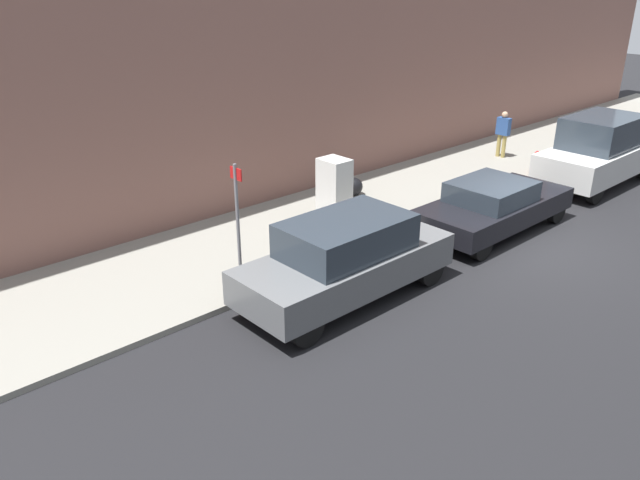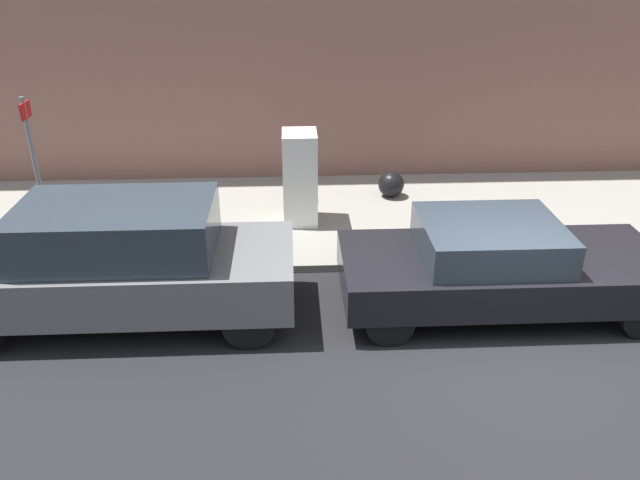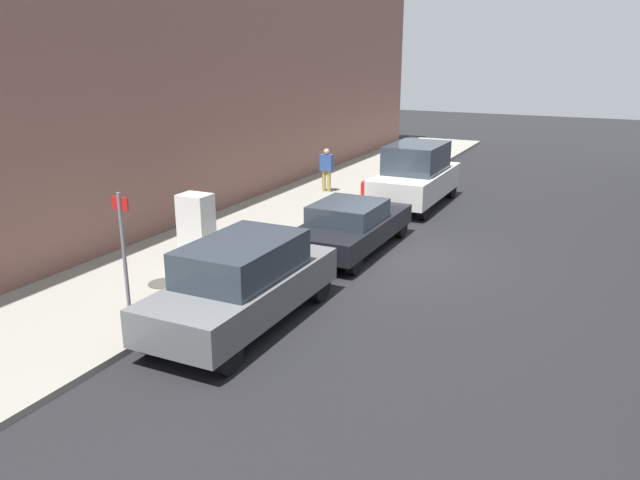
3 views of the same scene
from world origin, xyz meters
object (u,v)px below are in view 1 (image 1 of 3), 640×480
(fire_hydrant, at_px, (536,162))
(parked_suv_gray, at_px, (346,258))
(parked_van_white, at_px, (599,151))
(street_sign_post, at_px, (238,222))
(discarded_refrigerator, at_px, (334,191))
(pedestrian_walking_far, at_px, (503,131))
(parked_sedan_dark, at_px, (494,205))
(trash_bag, at_px, (354,186))

(fire_hydrant, xyz_separation_m, parked_suv_gray, (1.67, -10.40, 0.40))
(fire_hydrant, distance_m, parked_van_white, 1.89)
(street_sign_post, xyz_separation_m, fire_hydrant, (-0.15, 11.94, -1.15))
(discarded_refrigerator, relative_size, pedestrian_walking_far, 1.06)
(parked_sedan_dark, bearing_deg, discarded_refrigerator, -137.12)
(street_sign_post, xyz_separation_m, parked_suv_gray, (1.52, 1.54, -0.75))
(fire_hydrant, bearing_deg, parked_van_white, 21.33)
(discarded_refrigerator, relative_size, trash_bag, 3.24)
(fire_hydrant, bearing_deg, parked_sedan_dark, -71.73)
(trash_bag, relative_size, parked_suv_gray, 0.11)
(pedestrian_walking_far, bearing_deg, trash_bag, -40.52)
(parked_suv_gray, xyz_separation_m, parked_van_white, (-0.00, 11.06, 0.18))
(discarded_refrigerator, height_order, parked_suv_gray, discarded_refrigerator)
(street_sign_post, xyz_separation_m, pedestrian_walking_far, (-1.99, 12.73, -0.59))
(trash_bag, relative_size, parked_van_white, 0.11)
(parked_van_white, bearing_deg, parked_sedan_dark, -90.00)
(fire_hydrant, height_order, pedestrian_walking_far, pedestrian_walking_far)
(discarded_refrigerator, height_order, trash_bag, discarded_refrigerator)
(parked_suv_gray, xyz_separation_m, parked_sedan_dark, (0.00, 5.33, -0.19))
(parked_suv_gray, height_order, parked_sedan_dark, parked_suv_gray)
(fire_hydrant, distance_m, pedestrian_walking_far, 2.07)
(street_sign_post, bearing_deg, fire_hydrant, 90.72)
(trash_bag, distance_m, parked_suv_gray, 6.09)
(street_sign_post, bearing_deg, pedestrian_walking_far, 98.87)
(parked_van_white, bearing_deg, street_sign_post, -96.90)
(discarded_refrigerator, bearing_deg, trash_bag, 121.10)
(pedestrian_walking_far, distance_m, parked_van_white, 3.51)
(trash_bag, height_order, parked_van_white, parked_van_white)
(parked_suv_gray, bearing_deg, trash_bag, 133.15)
(street_sign_post, height_order, trash_bag, street_sign_post)
(discarded_refrigerator, xyz_separation_m, street_sign_post, (1.48, -4.07, 0.66))
(trash_bag, xyz_separation_m, pedestrian_walking_far, (0.64, 6.77, 0.66))
(pedestrian_walking_far, xyz_separation_m, parked_sedan_dark, (3.51, -5.86, -0.34))
(street_sign_post, relative_size, parked_suv_gray, 0.57)
(discarded_refrigerator, distance_m, street_sign_post, 4.39)
(pedestrian_walking_far, relative_size, parked_van_white, 0.34)
(street_sign_post, distance_m, trash_bag, 6.63)
(street_sign_post, distance_m, parked_sedan_dark, 7.10)
(trash_bag, bearing_deg, parked_suv_gray, -46.85)
(street_sign_post, height_order, pedestrian_walking_far, street_sign_post)
(fire_hydrant, distance_m, parked_suv_gray, 10.54)
(trash_bag, xyz_separation_m, parked_suv_gray, (4.15, -4.42, 0.51))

